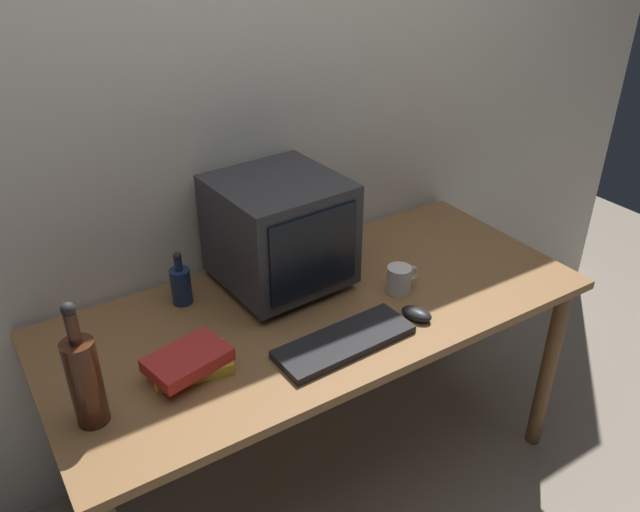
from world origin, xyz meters
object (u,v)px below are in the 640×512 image
(bottle_tall, at_px, (85,379))
(book_stack, at_px, (189,362))
(bottle_short, at_px, (181,284))
(keyboard, at_px, (344,342))
(crt_monitor, at_px, (279,232))
(mug, at_px, (400,279))
(computer_mouse, at_px, (417,314))

(bottle_tall, relative_size, book_stack, 1.42)
(bottle_short, distance_m, book_stack, 0.35)
(bottle_short, bearing_deg, keyboard, -56.08)
(bottle_short, xyz_separation_m, book_stack, (-0.11, -0.33, -0.03))
(crt_monitor, height_order, bottle_short, crt_monitor)
(crt_monitor, xyz_separation_m, bottle_tall, (-0.71, -0.31, -0.06))
(bottle_tall, height_order, book_stack, bottle_tall)
(keyboard, height_order, mug, mug)
(crt_monitor, relative_size, computer_mouse, 4.07)
(bottle_short, bearing_deg, bottle_tall, -135.96)
(computer_mouse, bearing_deg, keyboard, 156.87)
(crt_monitor, height_order, book_stack, crt_monitor)
(computer_mouse, relative_size, mug, 0.83)
(crt_monitor, bearing_deg, book_stack, -148.67)
(crt_monitor, xyz_separation_m, bottle_short, (-0.32, 0.07, -0.13))
(keyboard, distance_m, computer_mouse, 0.26)
(book_stack, bearing_deg, computer_mouse, -11.37)
(computer_mouse, height_order, bottle_tall, bottle_tall)
(crt_monitor, height_order, bottle_tall, crt_monitor)
(crt_monitor, bearing_deg, computer_mouse, -58.43)
(bottle_short, relative_size, book_stack, 0.74)
(keyboard, height_order, book_stack, book_stack)
(mug, bearing_deg, book_stack, -178.96)
(keyboard, bearing_deg, mug, 21.83)
(computer_mouse, distance_m, bottle_short, 0.74)
(book_stack, bearing_deg, crt_monitor, 31.33)
(crt_monitor, relative_size, keyboard, 0.97)
(bottle_tall, height_order, bottle_short, bottle_tall)
(computer_mouse, height_order, mug, mug)
(keyboard, bearing_deg, crt_monitor, 85.84)
(bottle_tall, distance_m, bottle_short, 0.54)
(keyboard, height_order, bottle_short, bottle_short)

